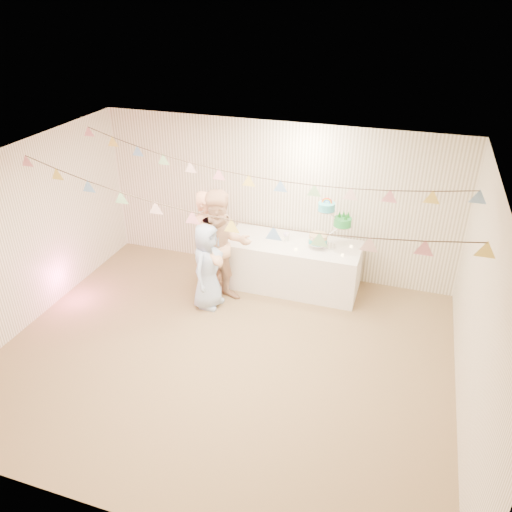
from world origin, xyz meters
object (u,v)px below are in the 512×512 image
(table, at_px, (292,265))
(person_adult_a, at_px, (210,245))
(person_adult_b, at_px, (222,249))
(cake_stand, at_px, (329,228))
(person_child, at_px, (208,266))

(table, bearing_deg, person_adult_a, -153.47)
(person_adult_a, distance_m, person_adult_b, 0.31)
(table, distance_m, cake_stand, 0.92)
(table, relative_size, person_adult_a, 1.23)
(table, xyz_separation_m, person_child, (-1.09, -0.93, 0.29))
(person_adult_a, bearing_deg, person_child, -141.27)
(cake_stand, relative_size, person_adult_b, 0.41)
(person_adult_a, distance_m, person_child, 0.40)
(table, xyz_separation_m, cake_stand, (0.55, 0.05, 0.73))
(person_adult_b, xyz_separation_m, person_child, (-0.17, -0.18, -0.24))
(table, bearing_deg, cake_stand, 5.19)
(table, height_order, person_adult_a, person_adult_a)
(table, xyz_separation_m, person_adult_a, (-1.19, -0.59, 0.47))
(person_adult_b, bearing_deg, cake_stand, -7.12)
(table, distance_m, person_adult_a, 1.41)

